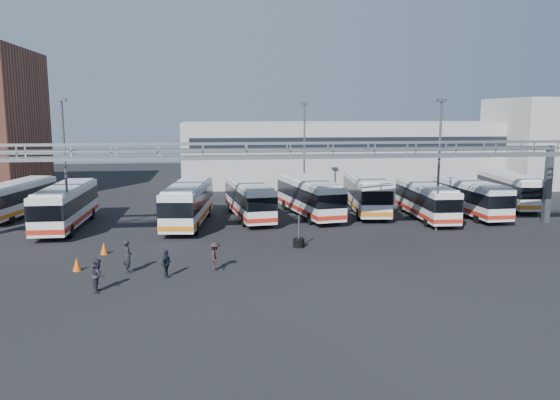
{
  "coord_description": "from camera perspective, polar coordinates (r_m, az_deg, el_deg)",
  "views": [
    {
      "loc": [
        -5.37,
        -33.15,
        9.14
      ],
      "look_at": [
        -0.5,
        6.0,
        2.85
      ],
      "focal_mm": 35.0,
      "sensor_mm": 36.0,
      "label": 1
    }
  ],
  "objects": [
    {
      "name": "bus_5",
      "position": [
        48.73,
        3.06,
        0.47
      ],
      "size": [
        4.44,
        11.44,
        3.39
      ],
      "rotation": [
        0.0,
        0.0,
        0.17
      ],
      "color": "silver",
      "rests_on": "ground"
    },
    {
      "name": "pedestrian_d",
      "position": [
        31.44,
        -11.8,
        -6.54
      ],
      "size": [
        0.73,
        1.01,
        1.58
      ],
      "primitive_type": "imported",
      "rotation": [
        0.0,
        0.0,
        1.15
      ],
      "color": "black",
      "rests_on": "ground"
    },
    {
      "name": "pedestrian_a",
      "position": [
        32.8,
        -15.65,
        -5.69
      ],
      "size": [
        0.69,
        0.83,
        1.96
      ],
      "primitive_type": "imported",
      "rotation": [
        0.0,
        0.0,
        1.93
      ],
      "color": "black",
      "rests_on": "ground"
    },
    {
      "name": "bus_7",
      "position": [
        49.06,
        15.01,
        0.06
      ],
      "size": [
        2.79,
        10.36,
        3.12
      ],
      "rotation": [
        0.0,
        0.0,
        -0.04
      ],
      "color": "silver",
      "rests_on": "ground"
    },
    {
      "name": "light_pole_mid",
      "position": [
        43.88,
        16.3,
        4.24
      ],
      "size": [
        0.7,
        0.35,
        10.21
      ],
      "color": "#4C4F54",
      "rests_on": "ground"
    },
    {
      "name": "ground",
      "position": [
        34.81,
        2.05,
        -6.17
      ],
      "size": [
        140.0,
        140.0,
        0.0
      ],
      "primitive_type": "plane",
      "color": "black",
      "rests_on": "ground"
    },
    {
      "name": "tire_stack",
      "position": [
        37.72,
        1.98,
        -4.39
      ],
      "size": [
        0.78,
        0.78,
        2.22
      ],
      "color": "black",
      "rests_on": "ground"
    },
    {
      "name": "light_pole_back",
      "position": [
        56.05,
        2.56,
        5.56
      ],
      "size": [
        0.7,
        0.35,
        10.21
      ],
      "color": "#4C4F54",
      "rests_on": "ground"
    },
    {
      "name": "light_pole_left",
      "position": [
        42.64,
        -21.55,
        3.84
      ],
      "size": [
        0.7,
        0.35,
        10.21
      ],
      "color": "#4C4F54",
      "rests_on": "ground"
    },
    {
      "name": "bus_9",
      "position": [
        58.25,
        22.83,
        1.11
      ],
      "size": [
        3.75,
        10.96,
        3.26
      ],
      "rotation": [
        0.0,
        0.0,
        -0.12
      ],
      "color": "silver",
      "rests_on": "ground"
    },
    {
      "name": "pedestrian_c",
      "position": [
        32.28,
        -6.82,
        -5.87
      ],
      "size": [
        0.65,
        1.12,
        1.72
      ],
      "primitive_type": "imported",
      "rotation": [
        0.0,
        0.0,
        1.57
      ],
      "color": "black",
      "rests_on": "ground"
    },
    {
      "name": "bus_4",
      "position": [
        47.7,
        -3.27,
        0.21
      ],
      "size": [
        3.88,
        11.02,
        3.28
      ],
      "rotation": [
        0.0,
        0.0,
        0.13
      ],
      "color": "silver",
      "rests_on": "ground"
    },
    {
      "name": "gantry",
      "position": [
        39.56,
        0.74,
        3.79
      ],
      "size": [
        51.4,
        5.15,
        7.1
      ],
      "color": "gray",
      "rests_on": "ground"
    },
    {
      "name": "building_right",
      "position": [
        78.35,
        26.66,
        5.44
      ],
      "size": [
        14.0,
        12.0,
        11.0
      ],
      "primitive_type": "cube",
      "color": "#B2B2AD",
      "rests_on": "ground"
    },
    {
      "name": "bus_1",
      "position": [
        46.85,
        -21.46,
        -0.46
      ],
      "size": [
        2.7,
        11.34,
        3.44
      ],
      "rotation": [
        0.0,
        0.0,
        -0.01
      ],
      "color": "silver",
      "rests_on": "ground"
    },
    {
      "name": "bus_3",
      "position": [
        45.46,
        -9.56,
        -0.2
      ],
      "size": [
        4.04,
        11.67,
        3.47
      ],
      "rotation": [
        0.0,
        0.0,
        -0.12
      ],
      "color": "silver",
      "rests_on": "ground"
    },
    {
      "name": "bus_0",
      "position": [
        53.78,
        -25.72,
        0.26
      ],
      "size": [
        4.13,
        10.68,
        3.17
      ],
      "rotation": [
        0.0,
        0.0,
        -0.17
      ],
      "color": "silver",
      "rests_on": "ground"
    },
    {
      "name": "pedestrian_b",
      "position": [
        29.95,
        -18.45,
        -7.46
      ],
      "size": [
        0.68,
        0.86,
        1.73
      ],
      "primitive_type": "imported",
      "rotation": [
        0.0,
        0.0,
        1.6
      ],
      "color": "#272433",
      "rests_on": "ground"
    },
    {
      "name": "cone_right",
      "position": [
        37.64,
        -17.92,
        -4.82
      ],
      "size": [
        0.65,
        0.65,
        0.8
      ],
      "primitive_type": "cone",
      "rotation": [
        0.0,
        0.0,
        0.38
      ],
      "color": "#DC540C",
      "rests_on": "ground"
    },
    {
      "name": "bus_8",
      "position": [
        51.9,
        19.27,
        0.38
      ],
      "size": [
        2.77,
        10.57,
        3.19
      ],
      "rotation": [
        0.0,
        0.0,
        0.03
      ],
      "color": "silver",
      "rests_on": "ground"
    },
    {
      "name": "cone_left",
      "position": [
        34.29,
        -20.47,
        -6.3
      ],
      "size": [
        0.64,
        0.64,
        0.8
      ],
      "primitive_type": "cone",
      "rotation": [
        0.0,
        0.0,
        0.35
      ],
      "color": "#DC540C",
      "rests_on": "ground"
    },
    {
      "name": "bus_6",
      "position": [
        51.09,
        8.95,
        0.84
      ],
      "size": [
        3.91,
        11.73,
        3.5
      ],
      "rotation": [
        0.0,
        0.0,
        -0.11
      ],
      "color": "silver",
      "rests_on": "ground"
    },
    {
      "name": "warehouse",
      "position": [
        73.42,
        6.64,
        4.99
      ],
      "size": [
        42.0,
        14.0,
        8.0
      ],
      "primitive_type": "cube",
      "color": "#9E9E99",
      "rests_on": "ground"
    }
  ]
}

